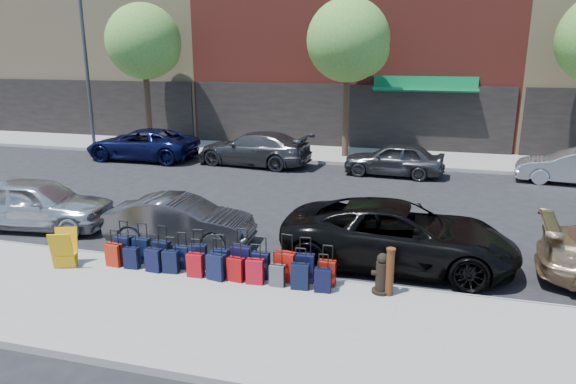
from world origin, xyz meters
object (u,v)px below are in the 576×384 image
(streetlight, at_px, (89,59))
(suitcase_front_5, at_px, (220,261))
(tree_center, at_px, (351,43))
(car_near_1, at_px, (181,221))
(car_far_0, at_px, (142,144))
(bollard, at_px, (390,271))
(car_far_2, at_px, (394,159))
(car_near_0, at_px, (37,203))
(car_far_3, at_px, (573,167))
(car_far_1, at_px, (254,149))
(tree_left, at_px, (146,44))
(car_near_2, at_px, (398,235))
(fire_hydrant, at_px, (382,275))
(display_rack, at_px, (64,249))

(streetlight, xyz_separation_m, suitcase_front_5, (12.81, -13.62, -4.23))
(tree_center, relative_size, car_near_1, 1.87)
(car_far_0, bearing_deg, car_near_1, 34.95)
(suitcase_front_5, height_order, car_near_1, car_near_1)
(bollard, xyz_separation_m, car_far_2, (-0.75, 11.49, 0.02))
(car_near_1, distance_m, car_far_2, 10.76)
(car_near_0, bearing_deg, car_far_3, -65.98)
(tree_center, height_order, suitcase_front_5, tree_center)
(car_far_2, xyz_separation_m, car_far_3, (6.83, 0.42, -0.02))
(car_far_0, height_order, car_far_3, car_far_0)
(bollard, relative_size, car_far_1, 0.19)
(bollard, distance_m, car_far_3, 13.37)
(car_near_0, relative_size, car_near_1, 1.13)
(car_near_0, xyz_separation_m, car_far_1, (3.22, 9.92, 0.02))
(tree_left, height_order, car_near_2, tree_left)
(car_near_0, distance_m, car_far_1, 10.43)
(bollard, xyz_separation_m, car_far_3, (6.08, 11.91, -0.00))
(tree_center, relative_size, car_near_0, 1.66)
(car_far_1, bearing_deg, suitcase_front_5, 22.57)
(suitcase_front_5, bearing_deg, car_far_3, 44.56)
(car_near_1, height_order, car_far_2, car_far_2)
(bollard, xyz_separation_m, car_far_0, (-12.63, 11.69, 0.06))
(fire_hydrant, bearing_deg, car_far_1, 109.60)
(streetlight, height_order, car_near_1, streetlight)
(car_near_1, distance_m, car_far_3, 15.41)
(tree_center, height_order, car_far_2, tree_center)
(bollard, distance_m, display_rack, 7.38)
(tree_center, xyz_separation_m, suitcase_front_5, (-0.63, -14.32, -4.98))
(bollard, height_order, car_far_3, car_far_3)
(car_far_2, bearing_deg, display_rack, -25.29)
(tree_center, xyz_separation_m, car_far_2, (2.38, -2.94, -4.71))
(display_rack, bearing_deg, car_near_1, 35.33)
(display_rack, bearing_deg, car_far_1, 68.66)
(streetlight, relative_size, car_far_3, 1.95)
(tree_center, height_order, car_near_0, tree_center)
(fire_hydrant, height_order, car_near_2, car_near_2)
(car_far_2, distance_m, car_far_3, 6.84)
(bollard, bearing_deg, car_near_0, 169.13)
(car_near_0, xyz_separation_m, car_far_0, (-2.37, 9.72, -0.01))
(tree_left, relative_size, bollard, 7.11)
(car_far_0, bearing_deg, car_near_0, 13.18)
(tree_center, relative_size, car_near_2, 1.32)
(tree_left, xyz_separation_m, fire_hydrant, (13.48, -14.36, -4.86))
(suitcase_front_5, xyz_separation_m, car_far_2, (3.01, 11.38, 0.27))
(display_rack, height_order, car_far_3, car_far_3)
(car_far_0, distance_m, car_far_2, 11.88)
(car_near_2, bearing_deg, car_near_0, 90.54)
(fire_hydrant, bearing_deg, suitcase_front_5, 168.86)
(bollard, bearing_deg, tree_left, 133.38)
(tree_left, relative_size, car_far_0, 1.37)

